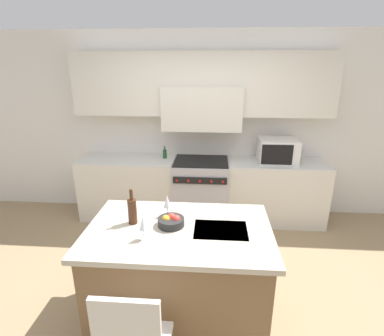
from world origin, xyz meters
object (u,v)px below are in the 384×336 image
range_stove (201,190)px  fruit_bowl (171,221)px  wine_bottle (132,211)px  oil_bottle_on_counter (165,154)px  wine_glass_far (167,202)px  microwave (278,151)px  wine_glass_near (143,224)px

range_stove → fruit_bowl: bearing=-95.1°
wine_bottle → oil_bottle_on_counter: (-0.04, 1.95, -0.07)m
range_stove → wine_glass_far: bearing=-97.5°
wine_bottle → microwave: bearing=50.1°
microwave → fruit_bowl: microwave is taller
wine_bottle → oil_bottle_on_counter: 1.95m
wine_bottle → wine_glass_near: 0.29m
range_stove → wine_bottle: wine_bottle is taller
wine_glass_near → wine_glass_far: same height
microwave → wine_glass_far: size_ratio=2.63×
wine_bottle → wine_glass_far: (0.28, 0.15, 0.02)m
microwave → wine_bottle: 2.46m
wine_bottle → oil_bottle_on_counter: wine_bottle is taller
wine_glass_near → fruit_bowl: size_ratio=0.89×
range_stove → fruit_bowl: size_ratio=4.06×
fruit_bowl → wine_glass_near: bearing=-128.5°
fruit_bowl → range_stove: bearing=84.9°
wine_glass_far → fruit_bowl: (0.06, -0.17, -0.10)m
wine_bottle → wine_glass_near: size_ratio=1.56×
wine_glass_far → wine_bottle: bearing=-151.2°
microwave → range_stove: bearing=-179.0°
wine_bottle → wine_glass_far: wine_bottle is taller
microwave → wine_glass_far: bearing=-126.9°
wine_glass_near → microwave: bearing=56.2°
fruit_bowl → microwave: bearing=56.8°
wine_glass_near → wine_bottle: bearing=121.7°
microwave → wine_glass_near: microwave is taller
range_stove → oil_bottle_on_counter: size_ratio=5.14×
range_stove → wine_glass_far: (-0.23, -1.72, 0.62)m
microwave → wine_glass_near: size_ratio=2.63×
range_stove → wine_glass_far: size_ratio=4.57×
fruit_bowl → wine_bottle: bearing=177.5°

